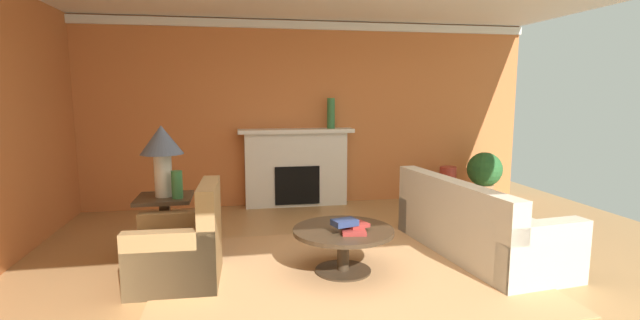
{
  "coord_description": "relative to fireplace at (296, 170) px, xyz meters",
  "views": [
    {
      "loc": [
        -1.1,
        -4.15,
        1.77
      ],
      "look_at": [
        -0.12,
        1.09,
        1.0
      ],
      "focal_mm": 25.78,
      "sensor_mm": 36.0,
      "label": 1
    }
  ],
  "objects": [
    {
      "name": "ground_plane",
      "position": [
        0.16,
        -2.96,
        -0.58
      ],
      "size": [
        8.85,
        8.85,
        0.0
      ],
      "primitive_type": "plane",
      "color": "tan"
    },
    {
      "name": "wall_fireplace",
      "position": [
        0.16,
        0.21,
        0.87
      ],
      "size": [
        7.41,
        0.12,
        2.9
      ],
      "primitive_type": "cube",
      "color": "#CC723D",
      "rests_on": "ground_plane"
    },
    {
      "name": "crown_moulding",
      "position": [
        0.16,
        0.13,
        2.24
      ],
      "size": [
        7.41,
        0.08,
        0.12
      ],
      "primitive_type": "cube",
      "color": "white"
    },
    {
      "name": "area_rug",
      "position": [
        0.09,
        -2.84,
        -0.57
      ],
      "size": [
        3.61,
        2.61,
        0.01
      ],
      "primitive_type": "cube",
      "color": "tan",
      "rests_on": "ground_plane"
    },
    {
      "name": "fireplace",
      "position": [
        0.0,
        0.0,
        0.0
      ],
      "size": [
        1.8,
        0.35,
        1.23
      ],
      "color": "white",
      "rests_on": "ground_plane"
    },
    {
      "name": "sofa",
      "position": [
        1.65,
        -2.58,
        -0.28
      ],
      "size": [
        1.14,
        2.19,
        0.85
      ],
      "color": "beige",
      "rests_on": "ground_plane"
    },
    {
      "name": "armchair_near_window",
      "position": [
        -1.47,
        -2.79,
        -0.27
      ],
      "size": [
        0.83,
        0.83,
        0.95
      ],
      "color": "#9E7A4C",
      "rests_on": "ground_plane"
    },
    {
      "name": "coffee_table",
      "position": [
        0.09,
        -2.84,
        -0.24
      ],
      "size": [
        1.0,
        1.0,
        0.45
      ],
      "color": "#3D2D1E",
      "rests_on": "ground_plane"
    },
    {
      "name": "side_table",
      "position": [
        -1.69,
        -2.16,
        -0.18
      ],
      "size": [
        0.56,
        0.56,
        0.7
      ],
      "color": "#3D2D1E",
      "rests_on": "ground_plane"
    },
    {
      "name": "table_lamp",
      "position": [
        -1.69,
        -2.16,
        0.64
      ],
      "size": [
        0.44,
        0.44,
        0.75
      ],
      "color": "beige",
      "rests_on": "side_table"
    },
    {
      "name": "vase_tall_corner",
      "position": [
        2.44,
        -0.3,
        -0.28
      ],
      "size": [
        0.27,
        0.27,
        0.6
      ],
      "primitive_type": "cylinder",
      "color": "#9E3328",
      "rests_on": "ground_plane"
    },
    {
      "name": "vase_mantel_right",
      "position": [
        0.55,
        -0.05,
        0.89
      ],
      "size": [
        0.12,
        0.12,
        0.48
      ],
      "primitive_type": "cylinder",
      "color": "#33703D",
      "rests_on": "fireplace"
    },
    {
      "name": "vase_on_side_table",
      "position": [
        -1.54,
        -2.28,
        0.26
      ],
      "size": [
        0.11,
        0.11,
        0.29
      ],
      "primitive_type": "cylinder",
      "color": "#33703D",
      "rests_on": "side_table"
    },
    {
      "name": "book_red_cover",
      "position": [
        0.15,
        -3.02,
        -0.11
      ],
      "size": [
        0.25,
        0.21,
        0.04
      ],
      "primitive_type": "cube",
      "rotation": [
        0.0,
        0.0,
        -0.16
      ],
      "color": "maroon",
      "rests_on": "coffee_table"
    },
    {
      "name": "book_art_folio",
      "position": [
        0.21,
        -2.91,
        -0.08
      ],
      "size": [
        0.25,
        0.23,
        0.04
      ],
      "primitive_type": "cube",
      "rotation": [
        0.0,
        0.0,
        0.33
      ],
      "color": "maroon",
      "rests_on": "coffee_table"
    },
    {
      "name": "book_small_novel",
      "position": [
        0.07,
        -2.97,
        -0.03
      ],
      "size": [
        0.27,
        0.22,
        0.06
      ],
      "primitive_type": "cube",
      "rotation": [
        0.0,
        0.0,
        0.29
      ],
      "color": "navy",
      "rests_on": "coffee_table"
    },
    {
      "name": "potted_plant",
      "position": [
        3.04,
        -0.38,
        -0.09
      ],
      "size": [
        0.56,
        0.56,
        0.83
      ],
      "color": "#A8754C",
      "rests_on": "ground_plane"
    }
  ]
}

